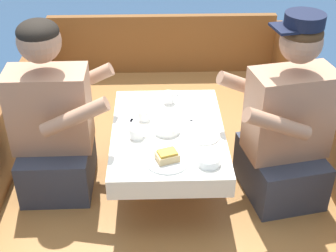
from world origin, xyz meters
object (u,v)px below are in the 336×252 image
object	(u,v)px
person_port	(53,125)
coffee_cup_center	(169,97)
coffee_cup_starboard	(144,115)
sandwich	(167,156)
person_starboard	(286,129)
coffee_cup_port	(137,132)

from	to	relation	value
person_port	coffee_cup_center	xyz separation A→B (m)	(0.60, 0.25, 0.01)
person_port	coffee_cup_starboard	bearing A→B (deg)	8.15
person_port	sandwich	size ratio (longest dim) A/B	7.81
coffee_cup_center	sandwich	bearing A→B (deg)	-92.55
person_starboard	sandwich	distance (m)	0.63
person_starboard	coffee_cup_port	size ratio (longest dim) A/B	9.57
sandwich	coffee_cup_starboard	distance (m)	0.39
coffee_cup_center	person_port	bearing A→B (deg)	-157.47
coffee_cup_port	coffee_cup_center	xyz separation A→B (m)	(0.17, 0.34, 0.01)
person_port	coffee_cup_port	bearing A→B (deg)	-12.43
person_starboard	coffee_cup_center	world-z (taller)	person_starboard
person_port	person_starboard	distance (m)	1.18
sandwich	coffee_cup_center	xyz separation A→B (m)	(0.02, 0.55, 0.00)
coffee_cup_starboard	coffee_cup_port	bearing A→B (deg)	-102.31
person_starboard	coffee_cup_center	distance (m)	0.67
person_port	sandwich	bearing A→B (deg)	-28.03
coffee_cup_port	person_port	bearing A→B (deg)	168.28
person_port	coffee_cup_center	bearing A→B (deg)	21.81
person_starboard	coffee_cup_center	bearing A→B (deg)	-42.40
sandwich	coffee_cup_starboard	size ratio (longest dim) A/B	1.33
coffee_cup_port	coffee_cup_starboard	size ratio (longest dim) A/B	1.15
coffee_cup_starboard	coffee_cup_center	size ratio (longest dim) A/B	1.01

